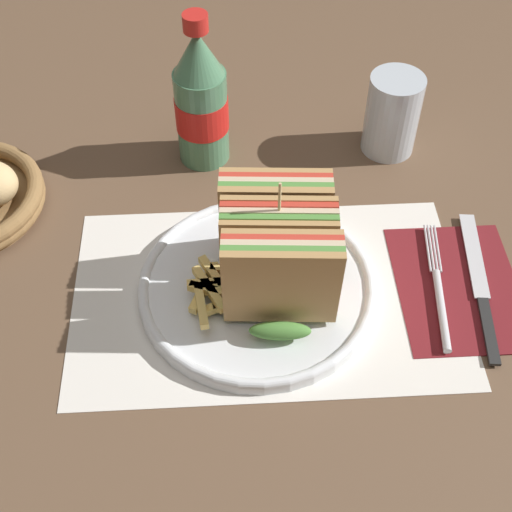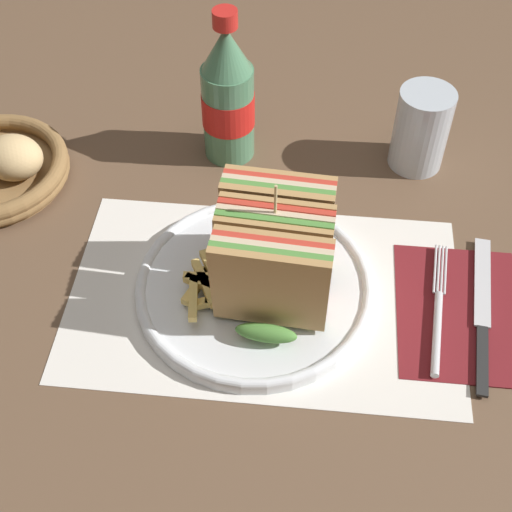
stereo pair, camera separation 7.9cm
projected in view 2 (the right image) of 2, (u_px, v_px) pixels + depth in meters
ground_plane at (261, 285)px, 0.82m from camera, size 4.00×4.00×0.00m
placemat at (264, 296)px, 0.81m from camera, size 0.44×0.27×0.00m
plate_main at (254, 287)px, 0.80m from camera, size 0.27×0.27×0.02m
club_sandwich at (274, 253)px, 0.75m from camera, size 0.12×0.16×0.16m
fries_pile at (217, 283)px, 0.78m from camera, size 0.10×0.10×0.02m
napkin at (459, 311)px, 0.79m from camera, size 0.14×0.19×0.00m
fork at (438, 319)px, 0.78m from camera, size 0.03×0.18×0.01m
knife at (482, 313)px, 0.78m from camera, size 0.04×0.22×0.00m
coke_bottle_near at (228, 97)px, 0.90m from camera, size 0.07×0.07×0.21m
glass_near at (421, 129)px, 0.91m from camera, size 0.07×0.07×0.11m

